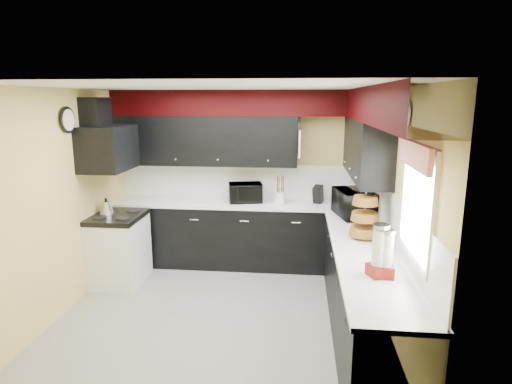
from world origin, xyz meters
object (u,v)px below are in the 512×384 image
(microwave, at_px, (354,203))
(knife_block, at_px, (318,195))
(utensil_crock, at_px, (280,198))
(toaster_oven, at_px, (245,193))
(kettle, at_px, (106,208))

(microwave, xyz_separation_m, knife_block, (-0.42, 0.64, -0.04))
(microwave, height_order, utensil_crock, microwave)
(toaster_oven, xyz_separation_m, knife_block, (1.03, 0.02, -0.01))
(utensil_crock, height_order, knife_block, knife_block)
(utensil_crock, relative_size, kettle, 0.93)
(knife_block, bearing_deg, microwave, -36.09)
(utensil_crock, bearing_deg, microwave, -29.62)
(toaster_oven, distance_m, utensil_crock, 0.51)
(utensil_crock, bearing_deg, kettle, -163.09)
(microwave, relative_size, utensil_crock, 3.58)
(toaster_oven, distance_m, microwave, 1.58)
(microwave, distance_m, utensil_crock, 1.10)
(utensil_crock, distance_m, knife_block, 0.54)
(toaster_oven, height_order, knife_block, toaster_oven)
(toaster_oven, height_order, kettle, toaster_oven)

